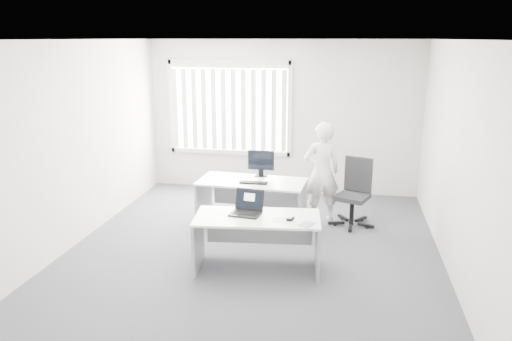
% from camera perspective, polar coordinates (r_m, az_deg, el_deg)
% --- Properties ---
extents(ground, '(6.00, 6.00, 0.00)m').
position_cam_1_polar(ground, '(6.81, -0.52, -9.52)').
color(ground, '#56575E').
rests_on(ground, ground).
extents(wall_back, '(5.00, 0.02, 2.80)m').
position_cam_1_polar(wall_back, '(9.27, 3.04, 6.10)').
color(wall_back, silver).
rests_on(wall_back, ground).
extents(wall_front, '(5.00, 0.02, 2.80)m').
position_cam_1_polar(wall_front, '(3.60, -9.89, -8.52)').
color(wall_front, silver).
rests_on(wall_front, ground).
extents(wall_left, '(0.02, 6.00, 2.80)m').
position_cam_1_polar(wall_left, '(7.26, -20.32, 2.71)').
color(wall_left, silver).
rests_on(wall_left, ground).
extents(wall_right, '(0.02, 6.00, 2.80)m').
position_cam_1_polar(wall_right, '(6.38, 22.05, 0.97)').
color(wall_right, silver).
rests_on(wall_right, ground).
extents(ceiling, '(5.00, 6.00, 0.02)m').
position_cam_1_polar(ceiling, '(6.20, -0.59, 14.74)').
color(ceiling, white).
rests_on(ceiling, wall_back).
extents(window, '(2.32, 0.06, 1.76)m').
position_cam_1_polar(window, '(9.40, -3.08, 7.14)').
color(window, silver).
rests_on(window, wall_back).
extents(blinds, '(2.20, 0.10, 1.50)m').
position_cam_1_polar(blinds, '(9.34, -3.17, 6.90)').
color(blinds, white).
rests_on(blinds, wall_back).
extents(desk_near, '(1.60, 0.88, 0.70)m').
position_cam_1_polar(desk_near, '(6.21, 0.14, -6.98)').
color(desk_near, white).
rests_on(desk_near, ground).
extents(desk_far, '(1.65, 0.85, 0.73)m').
position_cam_1_polar(desk_far, '(7.59, -0.48, -2.65)').
color(desk_far, white).
rests_on(desk_far, ground).
extents(office_chair, '(0.77, 0.77, 1.04)m').
position_cam_1_polar(office_chair, '(7.89, 11.05, -3.81)').
color(office_chair, black).
rests_on(office_chair, ground).
extents(person, '(0.68, 0.57, 1.59)m').
position_cam_1_polar(person, '(7.81, 7.51, -0.23)').
color(person, silver).
rests_on(person, ground).
extents(laptop, '(0.41, 0.38, 0.29)m').
position_cam_1_polar(laptop, '(6.15, -1.23, -3.84)').
color(laptop, black).
rests_on(laptop, desk_near).
extents(paper_sheet, '(0.31, 0.23, 0.00)m').
position_cam_1_polar(paper_sheet, '(6.02, 3.43, -5.71)').
color(paper_sheet, white).
rests_on(paper_sheet, desk_near).
extents(mouse, '(0.09, 0.12, 0.05)m').
position_cam_1_polar(mouse, '(6.03, 3.94, -5.46)').
color(mouse, silver).
rests_on(mouse, paper_sheet).
extents(booklet, '(0.21, 0.23, 0.01)m').
position_cam_1_polar(booklet, '(5.91, 5.81, -6.14)').
color(booklet, silver).
rests_on(booklet, desk_near).
extents(keyboard, '(0.41, 0.14, 0.02)m').
position_cam_1_polar(keyboard, '(7.39, -0.29, -1.40)').
color(keyboard, black).
rests_on(keyboard, desk_far).
extents(monitor, '(0.42, 0.14, 0.41)m').
position_cam_1_polar(monitor, '(7.73, 0.57, 0.83)').
color(monitor, black).
rests_on(monitor, desk_far).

